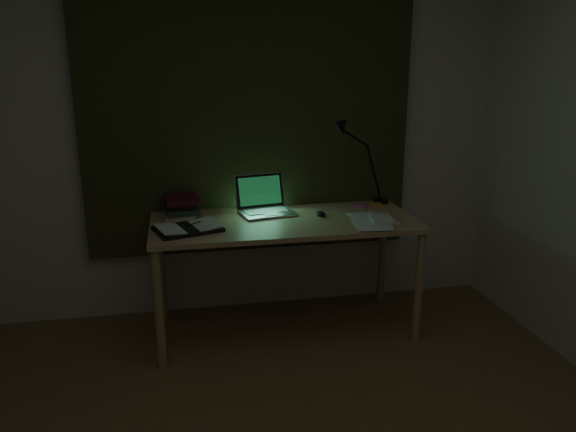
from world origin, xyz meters
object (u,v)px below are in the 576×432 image
book_stack (180,206)px  loose_papers (374,219)px  laptop (267,196)px  desk_lamp (383,163)px  desk (284,276)px  open_textbook (188,228)px

book_stack → loose_papers: bearing=-15.9°
laptop → desk_lamp: bearing=-1.9°
desk → desk_lamp: (0.75, 0.29, 0.66)m
laptop → loose_papers: size_ratio=1.18×
desk → desk_lamp: size_ratio=2.94×
desk → laptop: 0.53m
laptop → loose_papers: (0.63, -0.27, -0.11)m
laptop → open_textbook: size_ratio=1.03×
book_stack → desk_lamp: (1.39, 0.08, 0.22)m
laptop → open_textbook: bearing=-165.0°
loose_papers → desk_lamp: size_ratio=0.57×
open_textbook → loose_papers: 1.15m
desk_lamp → loose_papers: bearing=-105.4°
laptop → book_stack: 0.56m
desk → laptop: (-0.08, 0.15, 0.50)m
open_textbook → desk_lamp: bearing=-1.1°
book_stack → loose_papers: (1.19, -0.34, -0.06)m
open_textbook → book_stack: (-0.04, 0.32, 0.05)m
book_stack → desk_lamp: size_ratio=0.43×
laptop → desk_lamp: size_ratio=0.68×
desk → loose_papers: size_ratio=5.14×
book_stack → desk_lamp: desk_lamp is taller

